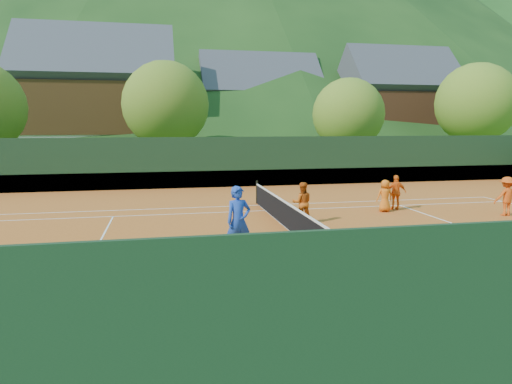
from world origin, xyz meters
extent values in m
plane|color=#2F551A|center=(0.00, 0.00, 0.00)|extent=(400.00, 400.00, 0.00)
cube|color=#AE521C|center=(0.00, 0.00, 0.01)|extent=(40.00, 24.00, 0.02)
cone|color=#133613|center=(90.00, 150.00, 47.50)|extent=(260.00, 260.00, 95.00)
imported|color=#1B40AF|center=(-2.28, -2.43, 1.03)|extent=(0.83, 0.65, 2.01)
imported|color=#CC5312|center=(0.80, 1.39, 0.81)|extent=(0.86, 0.72, 1.57)
imported|color=orange|center=(5.66, 3.17, 0.79)|extent=(0.94, 0.48, 1.54)
imported|color=orange|center=(4.97, 2.86, 0.71)|extent=(0.70, 0.48, 1.39)
imported|color=#D94D13|center=(9.48, 1.09, 0.82)|extent=(1.05, 0.62, 1.61)
sphere|color=#D0F729|center=(-0.92, -5.96, 0.05)|extent=(0.07, 0.07, 0.07)
sphere|color=#D0F729|center=(-3.24, -3.14, 0.05)|extent=(0.07, 0.07, 0.07)
sphere|color=#D0F729|center=(-0.86, -2.81, 0.05)|extent=(0.07, 0.07, 0.07)
sphere|color=#D0F729|center=(2.88, -2.92, 0.05)|extent=(0.07, 0.07, 0.07)
sphere|color=#D0F729|center=(-2.03, -3.78, 0.05)|extent=(0.07, 0.07, 0.07)
sphere|color=#D0F729|center=(-6.40, -1.52, 0.05)|extent=(0.07, 0.07, 0.07)
sphere|color=#D0F729|center=(-0.98, -2.83, 0.05)|extent=(0.07, 0.07, 0.07)
sphere|color=#D0F729|center=(-2.80, -8.41, 0.05)|extent=(0.07, 0.07, 0.07)
sphere|color=#D0F729|center=(4.76, -1.51, 0.05)|extent=(0.07, 0.07, 0.07)
sphere|color=#D0F729|center=(-7.32, -3.65, 0.05)|extent=(0.07, 0.07, 0.07)
sphere|color=#D0F729|center=(-7.99, -1.97, 0.05)|extent=(0.07, 0.07, 0.07)
sphere|color=#D0F729|center=(-0.55, -2.65, 0.05)|extent=(0.07, 0.07, 0.07)
sphere|color=#D0F729|center=(-2.32, -2.22, 0.05)|extent=(0.07, 0.07, 0.07)
sphere|color=#D0F729|center=(4.99, -4.27, 0.05)|extent=(0.07, 0.07, 0.07)
sphere|color=#D0F729|center=(-1.94, -5.35, 0.05)|extent=(0.07, 0.07, 0.07)
sphere|color=#D0F729|center=(-3.82, -6.80, 0.05)|extent=(0.07, 0.07, 0.07)
sphere|color=#D0F729|center=(-3.13, -5.93, 0.05)|extent=(0.07, 0.07, 0.07)
sphere|color=#D0F729|center=(0.67, -3.67, 0.05)|extent=(0.07, 0.07, 0.07)
sphere|color=#D0F729|center=(0.75, -8.09, 0.05)|extent=(0.07, 0.07, 0.07)
sphere|color=#D0F729|center=(3.62, -2.79, 0.05)|extent=(0.07, 0.07, 0.07)
cube|color=white|center=(0.00, -5.49, 0.02)|extent=(23.77, 0.06, 0.00)
cube|color=white|center=(0.00, 5.49, 0.02)|extent=(23.77, 0.06, 0.00)
cube|color=silver|center=(0.00, -4.12, 0.02)|extent=(23.77, 0.06, 0.00)
cube|color=white|center=(0.00, 4.12, 0.02)|extent=(23.77, 0.06, 0.00)
cube|color=white|center=(-6.40, 0.00, 0.02)|extent=(0.06, 8.23, 0.00)
cube|color=white|center=(6.40, 0.00, 0.02)|extent=(0.06, 8.23, 0.00)
cube|color=white|center=(0.00, 0.00, 0.02)|extent=(12.80, 0.06, 0.00)
cube|color=silver|center=(0.00, 0.00, 0.02)|extent=(0.06, 10.97, 0.00)
cube|color=black|center=(0.00, 0.00, 0.47)|extent=(0.03, 11.97, 0.90)
cube|color=white|center=(0.00, 0.00, 0.94)|extent=(0.05, 11.97, 0.06)
cylinder|color=black|center=(0.00, -5.99, 0.57)|extent=(0.10, 0.10, 1.10)
cylinder|color=black|center=(0.00, 5.99, 0.57)|extent=(0.10, 0.10, 1.10)
cube|color=black|center=(0.00, 12.00, 1.52)|extent=(40.00, 0.05, 3.00)
cube|color=#185425|center=(0.00, 12.00, 0.52)|extent=(40.40, 0.05, 1.00)
cylinder|color=black|center=(-6.84, -4.52, 0.30)|extent=(0.02, 0.02, 0.55)
cylinder|color=black|center=(-6.29, -4.52, 0.30)|extent=(0.02, 0.02, 0.55)
cylinder|color=black|center=(-6.84, -3.97, 0.30)|extent=(0.02, 0.02, 0.55)
cylinder|color=black|center=(-6.29, -3.97, 0.30)|extent=(0.02, 0.02, 0.55)
cube|color=black|center=(-6.56, -4.24, 0.57)|extent=(0.55, 0.55, 0.02)
cube|color=black|center=(-6.56, -4.52, 0.80)|extent=(0.55, 0.02, 0.45)
cube|color=black|center=(-6.56, -3.97, 0.80)|extent=(0.55, 0.02, 0.45)
cube|color=black|center=(-6.84, -4.24, 0.80)|extent=(0.02, 0.55, 0.45)
cube|color=black|center=(-6.29, -4.24, 0.80)|extent=(0.02, 0.55, 0.45)
sphere|color=#CCE526|center=(-6.77, -4.45, 0.99)|extent=(0.07, 0.07, 0.07)
sphere|color=#CCE526|center=(-6.77, -4.31, 0.99)|extent=(0.07, 0.07, 0.07)
sphere|color=#CCE526|center=(-6.77, -4.18, 0.99)|extent=(0.07, 0.07, 0.07)
sphere|color=#CCE526|center=(-6.77, -4.04, 0.99)|extent=(0.07, 0.07, 0.07)
sphere|color=#CCE526|center=(-6.63, -4.45, 0.99)|extent=(0.07, 0.07, 0.07)
sphere|color=#CCE526|center=(-6.63, -4.31, 0.99)|extent=(0.07, 0.07, 0.07)
sphere|color=#CCE526|center=(-6.63, -4.18, 0.99)|extent=(0.07, 0.07, 0.07)
sphere|color=#CCE526|center=(-6.63, -4.04, 0.99)|extent=(0.07, 0.07, 0.07)
sphere|color=#CCE526|center=(-6.49, -4.45, 0.99)|extent=(0.07, 0.07, 0.07)
sphere|color=#CCE526|center=(-6.49, -4.31, 0.99)|extent=(0.07, 0.07, 0.07)
sphere|color=#CCE526|center=(-6.49, -4.18, 0.99)|extent=(0.07, 0.07, 0.07)
sphere|color=#CCE526|center=(-6.49, -4.04, 0.99)|extent=(0.07, 0.07, 0.07)
sphere|color=#CCE526|center=(-6.36, -4.45, 0.99)|extent=(0.07, 0.07, 0.07)
sphere|color=#CCE526|center=(-6.36, -4.31, 0.99)|extent=(0.07, 0.07, 0.07)
sphere|color=#CCE526|center=(-6.36, -4.18, 0.99)|extent=(0.07, 0.07, 0.07)
sphere|color=#CCE526|center=(-6.36, -4.04, 0.99)|extent=(0.07, 0.07, 0.07)
cube|color=beige|center=(-10.00, 30.00, 1.44)|extent=(12.00, 9.00, 2.88)
cube|color=#3B2310|center=(-10.00, 30.00, 5.12)|extent=(12.24, 9.18, 4.48)
cube|color=#42424A|center=(-10.00, 30.00, 7.96)|extent=(13.80, 9.93, 9.93)
cube|color=beige|center=(6.00, 34.00, 1.26)|extent=(11.00, 8.00, 2.52)
cube|color=#39200F|center=(6.00, 34.00, 4.48)|extent=(11.22, 8.16, 3.92)
cube|color=#404048|center=(6.00, 34.00, 7.04)|extent=(12.65, 8.82, 8.82)
cube|color=beige|center=(20.00, 30.00, 1.35)|extent=(10.00, 8.00, 2.70)
cube|color=#3B1C10|center=(20.00, 30.00, 4.80)|extent=(10.20, 8.16, 4.20)
cube|color=#3F3F47|center=(20.00, 30.00, 7.50)|extent=(11.50, 8.82, 8.82)
cylinder|color=#3C2818|center=(-4.00, 20.00, 1.44)|extent=(0.36, 0.36, 2.88)
sphere|color=#46701D|center=(-4.00, 20.00, 5.20)|extent=(6.40, 6.40, 6.40)
cylinder|color=#412B1A|center=(10.00, 19.00, 1.26)|extent=(0.36, 0.36, 2.52)
sphere|color=#48761F|center=(10.00, 19.00, 4.55)|extent=(5.60, 5.60, 5.60)
cylinder|color=#432D1A|center=(22.00, 20.00, 1.53)|extent=(0.36, 0.36, 3.06)
sphere|color=#487820|center=(22.00, 20.00, 5.53)|extent=(6.80, 6.80, 6.80)
camera|label=1|loc=(-4.35, -14.97, 3.76)|focal=32.00mm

